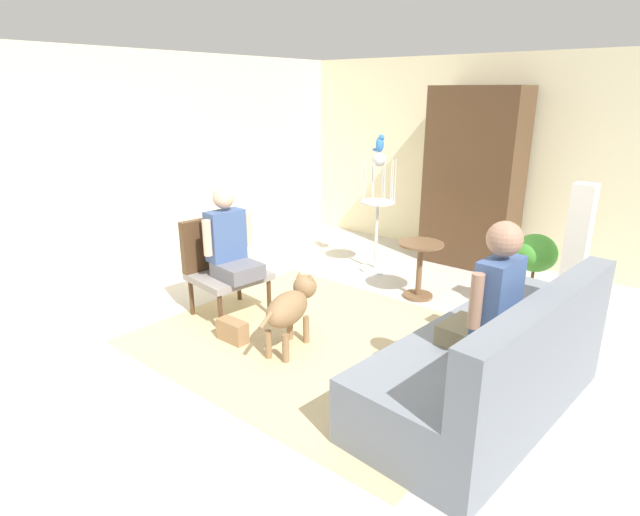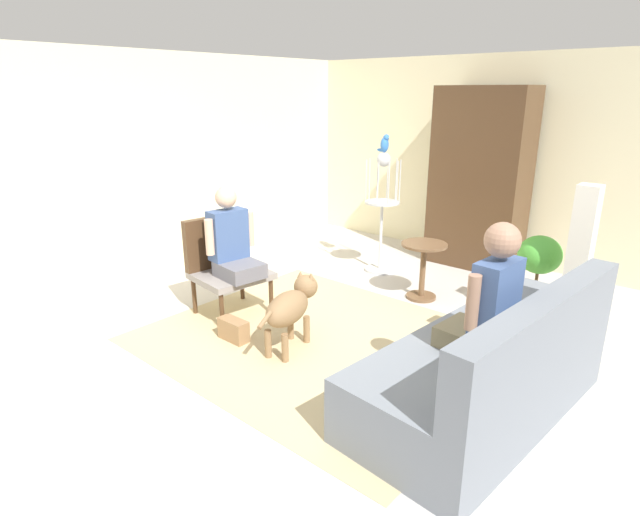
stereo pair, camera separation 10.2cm
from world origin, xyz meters
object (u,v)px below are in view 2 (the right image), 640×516
person_on_armchair (232,241)px  dog (291,306)px  bird_cage_stand (382,211)px  parrot (385,144)px  handbag (234,330)px  armoire_cabinet (480,179)px  round_end_table (423,265)px  column_lamp (578,264)px  person_on_couch (489,300)px  potted_plant (538,268)px  couch (489,370)px  armchair (223,260)px

person_on_armchair → dog: person_on_armchair is taller
bird_cage_stand → parrot: size_ratio=7.09×
handbag → armoire_cabinet: bearing=79.0°
round_end_table → column_lamp: size_ratio=0.44×
person_on_couch → dog: size_ratio=1.04×
handbag → bird_cage_stand: bearing=92.0°
bird_cage_stand → handbag: 2.46m
person_on_couch → person_on_armchair: size_ratio=1.07×
parrot → potted_plant: size_ratio=0.25×
bird_cage_stand → person_on_couch: bearing=-42.1°
bird_cage_stand → column_lamp: (2.27, -0.33, -0.07)m
couch → column_lamp: 1.64m
couch → handbag: (-2.12, -0.44, -0.22)m
bird_cage_stand → person_on_armchair: bearing=-99.2°
bird_cage_stand → armchair: bearing=-104.0°
column_lamp → armoire_cabinet: (-1.54, 1.32, 0.40)m
handbag → round_end_table: bearing=68.9°
round_end_table → column_lamp: column_lamp is taller
round_end_table → parrot: 1.48m
potted_plant → armoire_cabinet: size_ratio=0.38×
armchair → potted_plant: (2.38, 1.83, -0.03)m
couch → armoire_cabinet: 3.35m
person_on_armchair → handbag: person_on_armchair is taller
column_lamp → parrot: bearing=171.7°
bird_cage_stand → potted_plant: size_ratio=1.75×
person_on_couch → parrot: 2.99m
dog → column_lamp: size_ratio=0.63×
person_on_couch → person_on_armchair: (-2.49, -0.05, -0.07)m
armchair → column_lamp: size_ratio=0.69×
bird_cage_stand → potted_plant: 1.91m
person_on_armchair → round_end_table: (1.16, 1.57, -0.38)m
dog → bird_cage_stand: size_ratio=0.60×
bird_cage_stand → parrot: 0.77m
person_on_couch → column_lamp: column_lamp is taller
couch → round_end_table: (-1.37, 1.50, 0.05)m
potted_plant → dog: bearing=-124.3°
parrot → column_lamp: size_ratio=0.15×
armchair → potted_plant: size_ratio=1.15×
column_lamp → handbag: column_lamp is taller
round_end_table → dog: (-0.28, -1.69, 0.01)m
couch → round_end_table: bearing=132.5°
round_end_table → bird_cage_stand: bearing=152.5°
potted_plant → column_lamp: bearing=-25.2°
armoire_cabinet → handbag: (-0.65, -3.35, -0.98)m
armchair → round_end_table: (1.32, 1.55, -0.16)m
column_lamp → armoire_cabinet: size_ratio=0.63×
round_end_table → dog: bearing=-99.4°
round_end_table → armoire_cabinet: (-0.10, 1.42, 0.70)m
person_on_armchair → column_lamp: bearing=32.8°
armchair → round_end_table: armchair is taller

